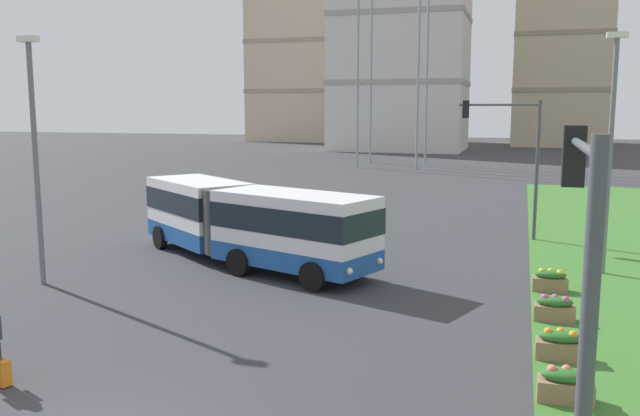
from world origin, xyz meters
TOP-DOWN VIEW (x-y plane):
  - articulated_bus at (-3.05, 14.21)m, footprint 11.40×7.79m
  - car_white_van at (-6.04, 18.30)m, footprint 4.59×2.46m
  - rolling_suitcase at (-3.50, 1.89)m, footprint 0.41×0.32m
  - flower_planter_1 at (8.16, 4.48)m, footprint 1.10×0.56m
  - flower_planter_2 at (8.16, 6.91)m, footprint 1.10×0.56m
  - flower_planter_3 at (8.16, 9.94)m, footprint 1.10×0.56m
  - flower_planter_4 at (8.16, 13.14)m, footprint 1.10×0.56m
  - traffic_light_far_right at (6.65, 22.00)m, footprint 3.58×0.28m
  - traffic_light_near_right at (7.76, -1.89)m, footprint 0.28×3.42m
  - streetlight_left at (-8.50, 9.32)m, footprint 0.70×0.28m
  - streetlight_median at (10.06, 16.18)m, footprint 0.70×0.28m
  - apartment_tower_west at (-30.00, 110.65)m, footprint 21.13×18.87m
  - apartment_tower_westcentre at (-9.93, 86.17)m, footprint 18.41×14.80m
  - apartment_tower_centre at (12.26, 107.29)m, footprint 14.31×19.99m

SIDE VIEW (x-z plane):
  - rolling_suitcase at x=-3.50m, z-range -0.17..0.80m
  - flower_planter_1 at x=8.16m, z-range 0.06..0.80m
  - flower_planter_2 at x=8.16m, z-range 0.06..0.80m
  - flower_planter_3 at x=8.16m, z-range 0.06..0.80m
  - flower_planter_4 at x=8.16m, z-range 0.06..0.80m
  - car_white_van at x=-6.04m, z-range -0.04..1.54m
  - articulated_bus at x=-3.05m, z-range 0.15..3.15m
  - traffic_light_near_right at x=7.76m, z-range 1.08..6.86m
  - traffic_light_far_right at x=6.65m, z-range 1.14..7.47m
  - streetlight_left at x=-8.50m, z-range 0.44..8.76m
  - streetlight_median at x=10.06m, z-range 0.44..9.02m
  - apartment_tower_westcentre at x=-9.93m, z-range 0.02..36.29m
  - apartment_tower_centre at x=12.26m, z-range 0.02..41.63m
  - apartment_tower_west at x=-30.00m, z-range 0.02..42.90m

